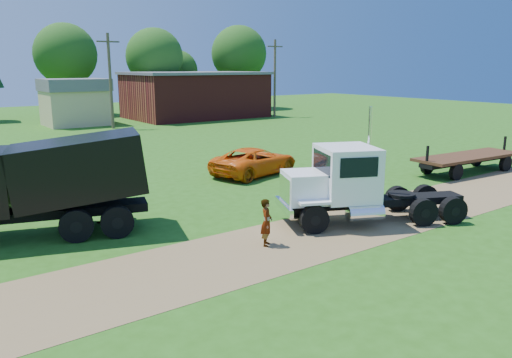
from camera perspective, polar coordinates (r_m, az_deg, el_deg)
ground at (r=17.86m, az=5.67°, el=-6.67°), size 140.00×140.00×0.00m
dirt_track at (r=17.86m, az=5.67°, el=-6.65°), size 120.00×4.20×0.01m
white_semi_tractor at (r=19.38m, az=10.50°, el=-0.62°), size 7.36×4.98×4.42m
black_dump_truck at (r=19.05m, az=-24.06°, el=-0.25°), size 8.54×4.75×3.63m
orange_pickup at (r=27.83m, az=-0.14°, el=2.06°), size 5.90×3.74×1.52m
flatbed_trailer at (r=30.77m, az=23.02°, el=2.12°), size 7.26×2.63×1.83m
spectator_a at (r=16.77m, az=1.21°, el=-4.99°), size 0.69×0.70×1.62m
spectator_b at (r=20.20m, az=-17.33°, el=-2.29°), size 1.06×0.98×1.76m
brick_building at (r=60.22m, az=-6.94°, el=9.55°), size 15.40×10.40×5.30m
tan_shed at (r=54.81m, az=-19.95°, el=8.34°), size 6.20×5.40×4.70m
utility_poles at (r=50.58m, az=-16.31°, el=10.88°), size 42.20×0.28×9.00m
tree_row at (r=64.51m, az=-22.08°, el=12.73°), size 59.10×13.09×11.61m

